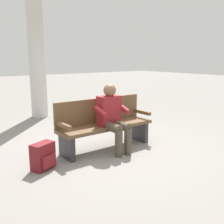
# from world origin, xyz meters

# --- Properties ---
(ground_plane) EXTENTS (40.00, 40.00, 0.00)m
(ground_plane) POSITION_xyz_m (0.00, 0.00, 0.00)
(ground_plane) COLOR gray
(bench_near) EXTENTS (1.80, 0.48, 0.90)m
(bench_near) POSITION_xyz_m (0.00, -0.07, 0.46)
(bench_near) COLOR brown
(bench_near) RESTS_ON ground
(person_seated) EXTENTS (0.57, 0.57, 1.18)m
(person_seated) POSITION_xyz_m (-0.02, 0.16, 0.63)
(person_seated) COLOR maroon
(person_seated) RESTS_ON ground
(backpack) EXTENTS (0.39, 0.33, 0.40)m
(backpack) POSITION_xyz_m (1.27, 0.16, 0.20)
(backpack) COLOR maroon
(backpack) RESTS_ON ground
(support_pillar) EXTENTS (0.44, 0.44, 3.81)m
(support_pillar) POSITION_xyz_m (-0.09, -3.28, 1.90)
(support_pillar) COLOR beige
(support_pillar) RESTS_ON ground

